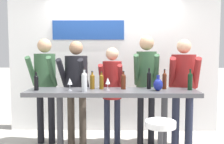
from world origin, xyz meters
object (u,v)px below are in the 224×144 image
Objects in this scene: person_left at (76,81)px; wine_glass_1 at (70,82)px; person_far_left at (45,79)px; wine_bottle_3 at (164,80)px; person_center_right at (183,81)px; wine_bottle_1 at (92,81)px; wine_bottle_2 at (123,81)px; person_center at (146,77)px; wine_bottle_6 at (149,80)px; wine_bottle_7 at (36,82)px; person_center_left at (112,84)px; wine_bottle_5 at (84,81)px; wine_glass_0 at (108,81)px; decorative_vase at (158,84)px; tasting_table at (112,101)px; wine_bottle_0 at (190,80)px; wine_bottle_4 at (101,81)px; bar_stool at (160,142)px.

person_left reaches higher than wine_glass_1.
person_far_left is 9.89× the size of wine_glass_1.
person_center_right is at bearing 46.81° from wine_bottle_3.
wine_bottle_1 is 0.45m from wine_bottle_2.
person_left is 1.14m from person_center.
wine_bottle_6 is 1.61m from wine_bottle_7.
person_center_left is 0.93× the size of person_center_right.
wine_glass_1 is at bearing 162.11° from wine_bottle_5.
decorative_vase reaches higher than wine_glass_0.
wine_bottle_1 is (-0.84, -0.45, -0.01)m from person_center.
person_left reaches higher than wine_bottle_3.
person_center reaches higher than wine_bottle_5.
person_left is 0.99× the size of person_center_right.
wine_bottle_1 is (-0.29, 0.09, 0.28)m from tasting_table.
tasting_table is 0.41m from wine_bottle_1.
wine_bottle_0 reaches higher than wine_bottle_1.
wine_bottle_4 is (-1.29, -0.42, 0.04)m from person_center_right.
person_far_left reaches higher than bar_stool.
wine_glass_0 is at bearing 2.47° from wine_bottle_7.
person_center is at bearing 11.04° from person_left.
person_far_left is 1.09× the size of person_center_left.
wine_bottle_3 is at bearing 0.82° from wine_bottle_1.
wine_bottle_4 is at bearing -140.06° from person_center.
wine_bottle_2 is at bearing -178.09° from wine_bottle_3.
wine_bottle_4 is at bearing 149.70° from tasting_table.
decorative_vase is (1.02, 0.07, -0.06)m from wine_bottle_5.
person_center_left is (1.11, -0.02, -0.09)m from person_far_left.
person_center_right is at bearing 48.69° from decorative_vase.
person_left is at bearing 108.74° from wine_bottle_5.
wine_glass_1 is (-0.53, -0.05, 0.00)m from wine_glass_0.
wine_bottle_6 is (0.82, 0.02, 0.02)m from wine_bottle_1.
bar_stool is 2.86× the size of wine_bottle_7.
decorative_vase is at bearing -4.36° from wine_glass_0.
wine_bottle_3 is at bearing 8.16° from tasting_table.
wine_bottle_4 is 0.69m from wine_bottle_6.
wine_glass_0 is at bearing 179.56° from tasting_table.
wine_bottle_7 reaches higher than decorative_vase.
bar_stool is 1.12m from wine_glass_0.
wine_glass_1 is (-1.12, -0.16, -0.01)m from wine_bottle_6.
wine_bottle_5 is at bearing -162.03° from tasting_table.
wine_bottle_1 is 0.79m from wine_bottle_7.
wine_bottle_2 is at bearing 163.42° from decorative_vase.
wine_bottle_2 is 0.32m from wine_bottle_4.
person_center_right reaches higher than wine_glass_1.
bar_stool is (0.58, -0.67, -0.35)m from tasting_table.
person_center_left is (-0.59, 1.22, 0.51)m from bar_stool.
decorative_vase is (-0.50, -0.56, 0.01)m from person_center_right.
wine_glass_0 and wine_glass_1 have the same top height.
wine_bottle_7 is (-1.05, -0.60, 0.11)m from person_center_left.
wine_bottle_6 is 1.75× the size of wine_glass_1.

